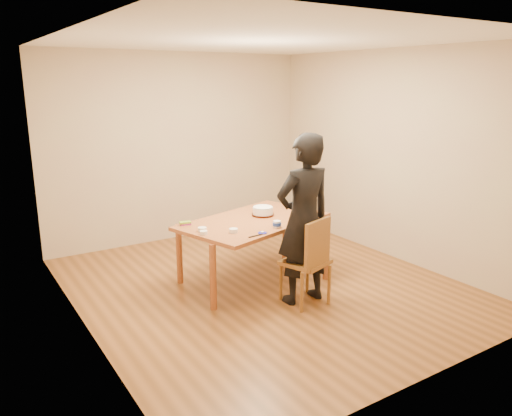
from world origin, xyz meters
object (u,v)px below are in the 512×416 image
dining_chair (305,262)px  cake (263,211)px  cake_plate (263,215)px  person (304,220)px  dining_table (254,221)px

dining_chair → cake: (0.04, 0.87, 0.36)m
cake_plate → person: bearing=-92.8°
cake → person: 0.83m
cake → cake_plate: bearing=0.0°
dining_table → cake: size_ratio=7.02×
person → cake_plate: bearing=-91.3°
dining_table → cake_plate: cake_plate is taller
dining_chair → cake_plate: size_ratio=1.61×
cake → person: bearing=-92.8°
dining_chair → cake: cake is taller
dining_table → cake_plate: bearing=10.9°
cake_plate → cake: size_ratio=1.11×
dining_chair → cake: bearing=69.2°
cake_plate → cake: 0.05m
cake_plate → person: person is taller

